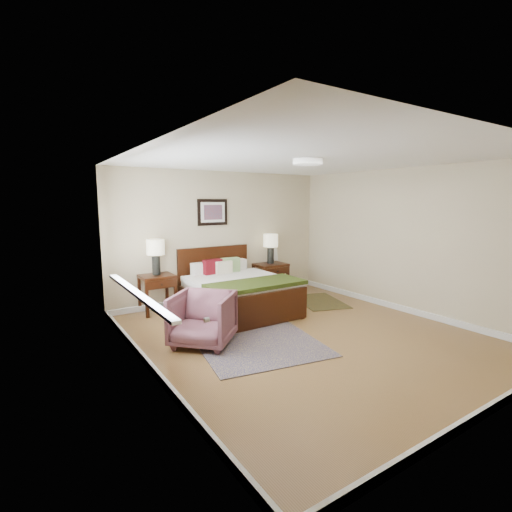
# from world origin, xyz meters

# --- Properties ---
(floor) EXTENTS (5.00, 5.00, 0.00)m
(floor) POSITION_xyz_m (0.00, 0.00, 0.00)
(floor) COLOR brown
(floor) RESTS_ON ground
(back_wall) EXTENTS (4.50, 0.04, 2.50)m
(back_wall) POSITION_xyz_m (0.00, 2.50, 1.25)
(back_wall) COLOR #C1B38C
(back_wall) RESTS_ON ground
(front_wall) EXTENTS (4.50, 0.04, 2.50)m
(front_wall) POSITION_xyz_m (0.00, -2.50, 1.25)
(front_wall) COLOR #C1B38C
(front_wall) RESTS_ON ground
(left_wall) EXTENTS (0.04, 5.00, 2.50)m
(left_wall) POSITION_xyz_m (-2.25, 0.00, 1.25)
(left_wall) COLOR #C1B38C
(left_wall) RESTS_ON ground
(right_wall) EXTENTS (0.04, 5.00, 2.50)m
(right_wall) POSITION_xyz_m (2.25, 0.00, 1.25)
(right_wall) COLOR #C1B38C
(right_wall) RESTS_ON ground
(ceiling) EXTENTS (4.50, 5.00, 0.02)m
(ceiling) POSITION_xyz_m (0.00, 0.00, 2.50)
(ceiling) COLOR white
(ceiling) RESTS_ON back_wall
(window) EXTENTS (0.11, 2.72, 1.32)m
(window) POSITION_xyz_m (-2.20, 0.70, 1.38)
(window) COLOR silver
(window) RESTS_ON left_wall
(door) EXTENTS (0.06, 1.00, 2.18)m
(door) POSITION_xyz_m (-2.23, -1.75, 1.07)
(door) COLOR silver
(door) RESTS_ON ground
(ceil_fixture) EXTENTS (0.44, 0.44, 0.08)m
(ceil_fixture) POSITION_xyz_m (0.00, 0.00, 2.47)
(ceil_fixture) COLOR white
(ceil_fixture) RESTS_ON ceiling
(bed) EXTENTS (1.61, 1.93, 1.04)m
(bed) POSITION_xyz_m (-0.22, 1.55, 0.48)
(bed) COLOR black
(bed) RESTS_ON ground
(wall_art) EXTENTS (0.62, 0.05, 0.50)m
(wall_art) POSITION_xyz_m (-0.22, 2.47, 1.72)
(wall_art) COLOR black
(wall_art) RESTS_ON back_wall
(nightstand_left) EXTENTS (0.56, 0.50, 0.67)m
(nightstand_left) POSITION_xyz_m (-1.42, 2.25, 0.54)
(nightstand_left) COLOR black
(nightstand_left) RESTS_ON ground
(nightstand_right) EXTENTS (0.65, 0.49, 0.64)m
(nightstand_right) POSITION_xyz_m (1.01, 2.26, 0.39)
(nightstand_right) COLOR black
(nightstand_right) RESTS_ON ground
(lamp_left) EXTENTS (0.30, 0.30, 0.61)m
(lamp_left) POSITION_xyz_m (-1.42, 2.27, 1.08)
(lamp_left) COLOR black
(lamp_left) RESTS_ON nightstand_left
(lamp_right) EXTENTS (0.30, 0.30, 0.61)m
(lamp_right) POSITION_xyz_m (1.01, 2.27, 1.06)
(lamp_right) COLOR black
(lamp_right) RESTS_ON nightstand_right
(armchair) EXTENTS (1.10, 1.10, 0.72)m
(armchair) POSITION_xyz_m (-1.38, 0.47, 0.36)
(armchair) COLOR brown
(armchair) RESTS_ON ground
(rug_persian) EXTENTS (1.97, 2.50, 0.01)m
(rug_persian) POSITION_xyz_m (-0.69, 0.39, 0.01)
(rug_persian) COLOR #0E0D45
(rug_persian) RESTS_ON ground
(rug_navy) EXTENTS (1.11, 1.36, 0.01)m
(rug_navy) POSITION_xyz_m (1.44, 1.22, 0.01)
(rug_navy) COLOR black
(rug_navy) RESTS_ON ground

